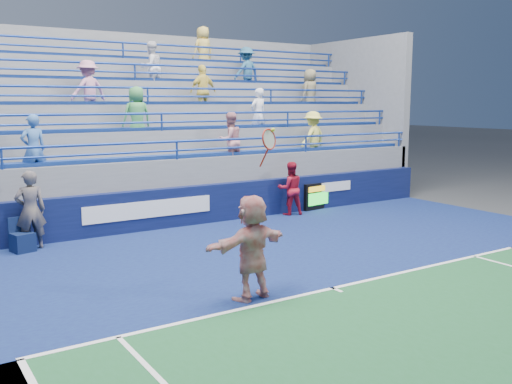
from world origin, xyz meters
TOP-DOWN VIEW (x-y plane):
  - ground at (0.00, 0.00)m, footprint 120.00×120.00m
  - sponsor_wall at (0.00, 6.50)m, footprint 18.00×0.32m
  - bleacher_stand at (0.01, 10.27)m, footprint 18.00×5.61m
  - serve_speed_board at (4.80, 6.38)m, footprint 1.25×0.30m
  - judge_chair at (-4.30, 5.92)m, footprint 0.55×0.56m
  - tennis_player at (-1.53, 0.38)m, footprint 1.79×0.83m
  - line_judge at (-4.06, 6.05)m, footprint 0.70×0.48m
  - ball_girl at (3.48, 6.13)m, footprint 0.94×0.83m

SIDE VIEW (x-z plane):
  - ground at x=0.00m, z-range 0.00..0.00m
  - judge_chair at x=-4.30m, z-range -0.14..0.66m
  - serve_speed_board at x=4.80m, z-range 0.00..0.87m
  - sponsor_wall at x=0.00m, z-range 0.00..1.10m
  - ball_girl at x=3.48m, z-range 0.00..1.64m
  - tennis_player at x=-1.53m, z-range -0.56..2.43m
  - line_judge at x=-4.06m, z-range 0.00..1.87m
  - bleacher_stand at x=0.01m, z-range -1.52..4.61m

